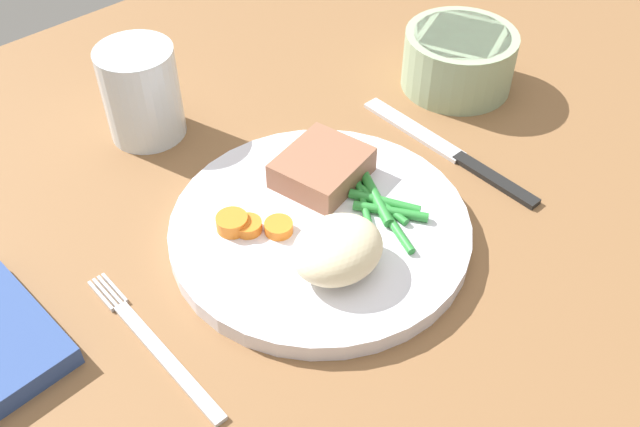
% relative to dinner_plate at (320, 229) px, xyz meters
% --- Properties ---
extents(dining_table, '(1.20, 0.90, 0.02)m').
position_rel_dinner_plate_xyz_m(dining_table, '(0.04, 0.01, -0.02)').
color(dining_table, brown).
rests_on(dining_table, ground).
extents(dinner_plate, '(0.25, 0.25, 0.02)m').
position_rel_dinner_plate_xyz_m(dinner_plate, '(0.00, 0.00, 0.00)').
color(dinner_plate, white).
rests_on(dinner_plate, dining_table).
extents(meat_portion, '(0.09, 0.08, 0.02)m').
position_rel_dinner_plate_xyz_m(meat_portion, '(0.03, 0.04, 0.02)').
color(meat_portion, '#936047').
rests_on(meat_portion, dinner_plate).
extents(mashed_potatoes, '(0.07, 0.06, 0.04)m').
position_rel_dinner_plate_xyz_m(mashed_potatoes, '(-0.02, -0.04, 0.03)').
color(mashed_potatoes, beige).
rests_on(mashed_potatoes, dinner_plate).
extents(carrot_slices, '(0.05, 0.05, 0.01)m').
position_rel_dinner_plate_xyz_m(carrot_slices, '(-0.05, 0.03, 0.01)').
color(carrot_slices, orange).
rests_on(carrot_slices, dinner_plate).
extents(green_beans, '(0.06, 0.11, 0.01)m').
position_rel_dinner_plate_xyz_m(green_beans, '(0.05, -0.02, 0.01)').
color(green_beans, '#2D8C38').
rests_on(green_beans, dinner_plate).
extents(fork, '(0.01, 0.17, 0.00)m').
position_rel_dinner_plate_xyz_m(fork, '(-0.16, -0.00, -0.01)').
color(fork, silver).
rests_on(fork, dining_table).
extents(knife, '(0.02, 0.20, 0.01)m').
position_rel_dinner_plate_xyz_m(knife, '(0.16, -0.00, -0.01)').
color(knife, black).
rests_on(knife, dining_table).
extents(water_glass, '(0.07, 0.07, 0.09)m').
position_rel_dinner_plate_xyz_m(water_glass, '(-0.03, 0.22, 0.03)').
color(water_glass, silver).
rests_on(water_glass, dining_table).
extents(salad_bowl, '(0.11, 0.11, 0.06)m').
position_rel_dinner_plate_xyz_m(salad_bowl, '(0.25, 0.07, 0.03)').
color(salad_bowl, '#99B28C').
rests_on(salad_bowl, dining_table).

